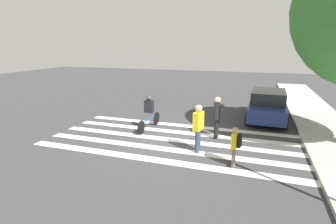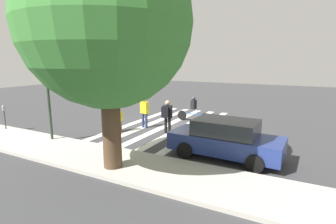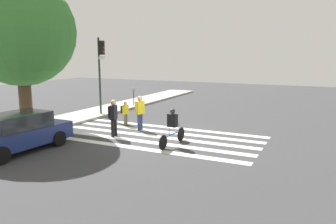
# 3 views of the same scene
# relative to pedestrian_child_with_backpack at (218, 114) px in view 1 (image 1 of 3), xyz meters

# --- Properties ---
(ground_plane) EXTENTS (60.00, 60.00, 0.00)m
(ground_plane) POSITION_rel_pedestrian_child_with_backpack_xyz_m (0.82, -1.70, -1.02)
(ground_plane) COLOR #38383A
(crosswalk_stripes) EXTENTS (4.49, 10.00, 0.01)m
(crosswalk_stripes) POSITION_rel_pedestrian_child_with_backpack_xyz_m (0.82, -1.70, -1.02)
(crosswalk_stripes) COLOR silver
(crosswalk_stripes) RESTS_ON ground_plane
(pedestrian_child_with_backpack) EXTENTS (0.52, 0.49, 1.74)m
(pedestrian_child_with_backpack) POSITION_rel_pedestrian_child_with_backpack_xyz_m (0.00, 0.00, 0.00)
(pedestrian_child_with_backpack) COLOR black
(pedestrian_child_with_backpack) RESTS_ON ground_plane
(pedestrian_adult_tall_backpack) EXTENTS (0.37, 0.33, 1.28)m
(pedestrian_adult_tall_backpack) POSITION_rel_pedestrian_child_with_backpack_xyz_m (2.40, 0.91, -0.27)
(pedestrian_adult_tall_backpack) COLOR #6B6051
(pedestrian_adult_tall_backpack) RESTS_ON ground_plane
(pedestrian_adult_blue_shirt) EXTENTS (0.52, 0.32, 1.75)m
(pedestrian_adult_blue_shirt) POSITION_rel_pedestrian_child_with_backpack_xyz_m (1.68, -0.45, -0.03)
(pedestrian_adult_blue_shirt) COLOR navy
(pedestrian_adult_blue_shirt) RESTS_ON ground_plane
(cyclist_near_curb) EXTENTS (2.22, 0.41, 1.58)m
(cyclist_near_curb) POSITION_rel_pedestrian_child_with_backpack_xyz_m (-0.20, -3.14, -0.16)
(cyclist_near_curb) COLOR black
(cyclist_near_curb) RESTS_ON ground_plane
(car_parked_silver_sedan) EXTENTS (4.36, 2.04, 1.53)m
(car_parked_silver_sedan) POSITION_rel_pedestrian_child_with_backpack_xyz_m (-3.66, 2.02, -0.25)
(car_parked_silver_sedan) COLOR navy
(car_parked_silver_sedan) RESTS_ON ground_plane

